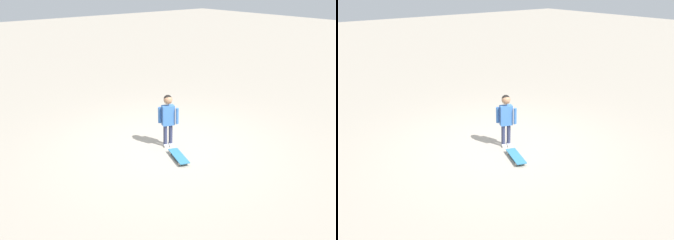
{
  "view_description": "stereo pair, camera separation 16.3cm",
  "coord_description": "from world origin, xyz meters",
  "views": [
    {
      "loc": [
        5.26,
        -4.21,
        3.17
      ],
      "look_at": [
        -0.03,
        0.06,
        0.55
      ],
      "focal_mm": 39.74,
      "sensor_mm": 36.0,
      "label": 1
    },
    {
      "loc": [
        5.36,
        -4.08,
        3.17
      ],
      "look_at": [
        -0.03,
        0.06,
        0.55
      ],
      "focal_mm": 39.74,
      "sensor_mm": 36.0,
      "label": 2
    }
  ],
  "objects": [
    {
      "name": "ground_plane",
      "position": [
        0.0,
        0.0,
        0.0
      ],
      "size": [
        50.0,
        50.0,
        0.0
      ],
      "primitive_type": "plane",
      "color": "#9E9384"
    },
    {
      "name": "child_person",
      "position": [
        -0.03,
        0.05,
        0.66
      ],
      "size": [
        0.32,
        0.29,
        1.06
      ],
      "color": "#2D3351",
      "rests_on": "ground"
    },
    {
      "name": "skateboard",
      "position": [
        0.56,
        -0.17,
        0.06
      ],
      "size": [
        0.68,
        0.4,
        0.07
      ],
      "color": "teal",
      "rests_on": "ground"
    }
  ]
}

